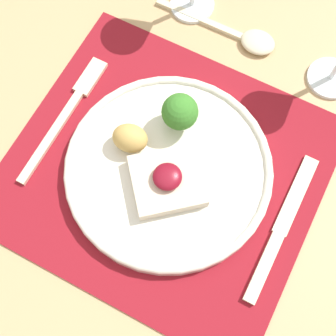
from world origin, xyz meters
The scene contains 7 objects.
ground_plane centered at (0.00, 0.00, 0.00)m, with size 8.00×8.00×0.00m, color brown.
dining_table centered at (0.00, 0.00, 0.65)m, with size 1.21×1.15×0.74m.
placemat centered at (0.00, 0.00, 0.74)m, with size 0.41×0.38×0.00m, color maroon.
dinner_plate centered at (0.00, 0.00, 0.76)m, with size 0.28×0.28×0.08m.
fork centered at (-0.16, 0.02, 0.75)m, with size 0.02×0.21×0.01m.
knife centered at (0.17, -0.01, 0.75)m, with size 0.02×0.21×0.01m.
spoon centered at (0.01, 0.24, 0.75)m, with size 0.20×0.04×0.02m.
Camera 1 is at (0.10, -0.19, 1.34)m, focal length 50.00 mm.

